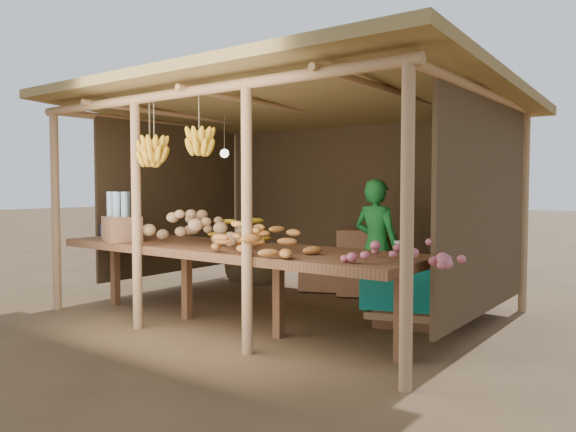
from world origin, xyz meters
The scene contains 13 objects.
ground centered at (0.00, 0.00, 0.00)m, with size 60.00×60.00×0.00m, color brown.
stall_structure centered at (-0.01, 0.11, 1.93)m, with size 4.70×3.50×2.43m.
counter centered at (0.00, -0.95, 0.74)m, with size 3.90×1.05×0.80m.
potato_heap centered at (-0.28, -1.04, 0.99)m, with size 1.12×0.67×0.37m, color #9A754F, non-canonical shape.
sweet_potato_heap centered at (0.60, -1.25, 0.98)m, with size 0.91×0.54×0.35m, color #B9722F, non-canonical shape.
onion_heap centered at (1.90, -1.13, 0.98)m, with size 0.78×0.47×0.36m, color #B85966, non-canonical shape.
banana_pile centered at (-0.15, -0.59, 0.97)m, with size 0.61×0.37×0.35m, color gold, non-canonical shape.
tomato_basin centered at (-1.84, -0.87, 0.88)m, with size 0.39×0.39×0.21m.
bottle_box centered at (-1.23, -1.28, 1.00)m, with size 0.50×0.46×0.52m.
vendor centered at (0.83, 0.50, 0.73)m, with size 0.53×0.35×1.45m, color #1B7D2F.
tarp_crate centered at (1.35, 0.21, 0.35)m, with size 0.86×0.80×0.85m.
carton_stack centered at (0.02, 1.18, 0.36)m, with size 1.20×0.59×0.82m.
burlap_sacks centered at (-1.52, 1.17, 0.28)m, with size 0.90×0.47×0.63m.
Camera 1 is at (3.68, -4.94, 1.37)m, focal length 35.00 mm.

